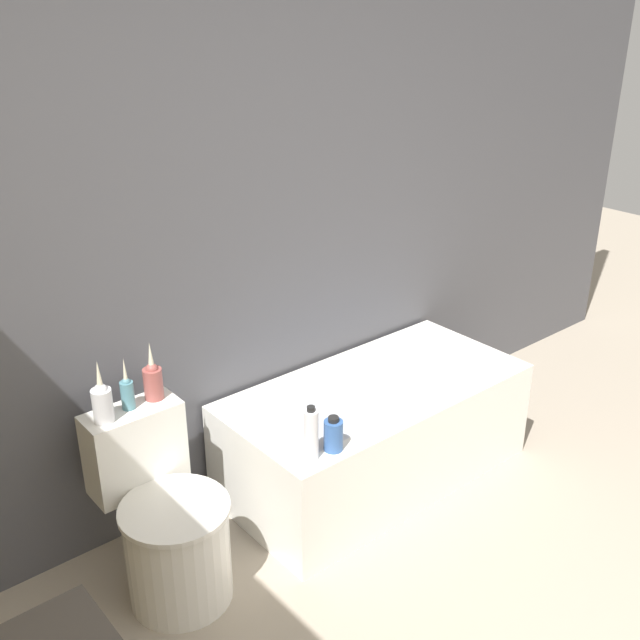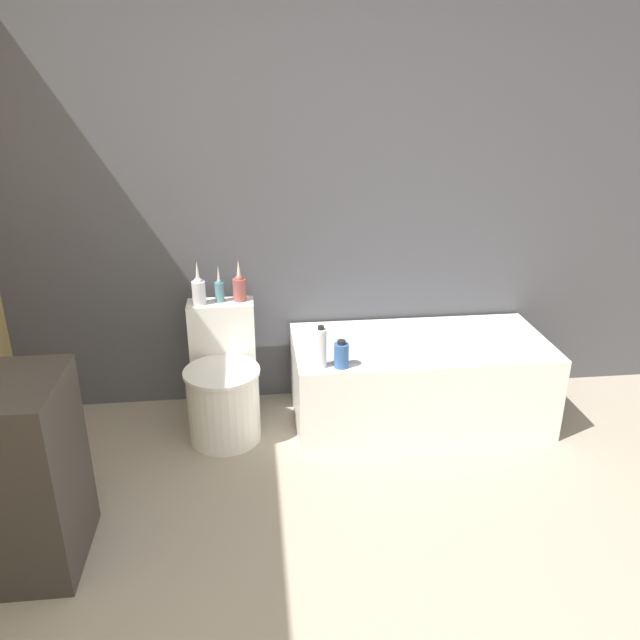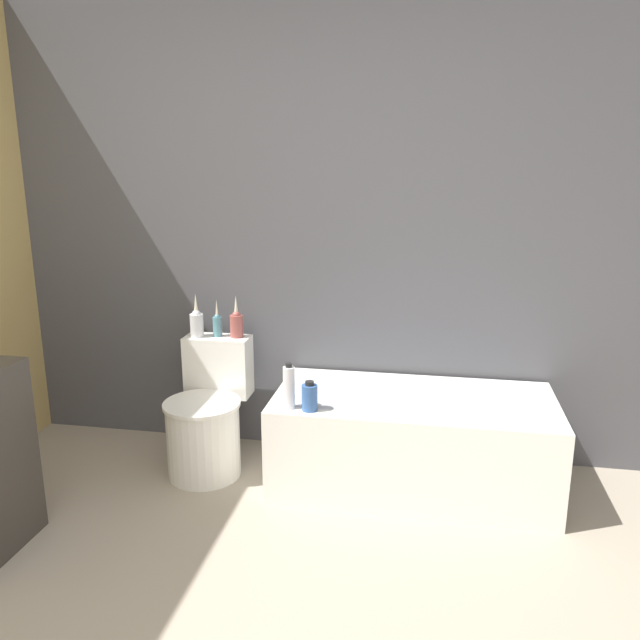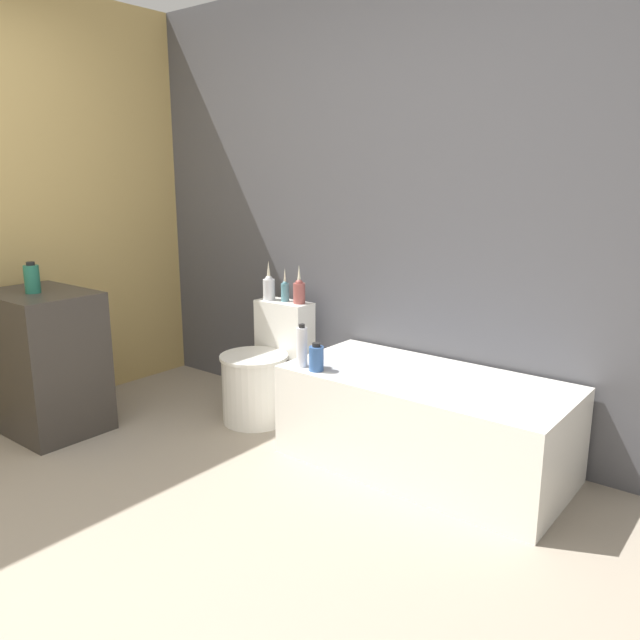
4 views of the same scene
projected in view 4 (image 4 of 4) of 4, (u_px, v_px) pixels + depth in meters
ground_plane at (19, 576)px, 2.38m from camera, size 12.00×12.00×0.00m
wall_back_tiled at (352, 207)px, 3.74m from camera, size 6.40×0.06×2.60m
bathtub at (424, 421)px, 3.22m from camera, size 1.45×0.70×0.50m
toilet at (262, 373)px, 3.87m from camera, size 0.42×0.58×0.71m
vanity_counter at (45, 361)px, 3.68m from camera, size 0.66×0.49×0.83m
soap_bottle_glass at (32, 279)px, 3.53m from camera, size 0.08×0.08×0.18m
vase_gold at (269, 287)px, 3.97m from camera, size 0.08×0.08×0.25m
vase_silver at (285, 290)px, 3.92m from camera, size 0.05×0.05×0.21m
vase_bronze at (299, 290)px, 3.86m from camera, size 0.07×0.07×0.24m
shampoo_bottle_tall at (302, 347)px, 3.30m from camera, size 0.06×0.06×0.23m
shampoo_bottle_short at (316, 358)px, 3.24m from camera, size 0.08×0.08×0.15m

